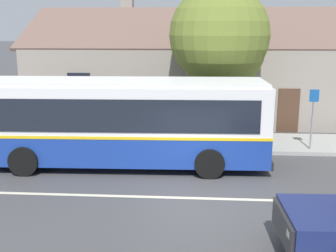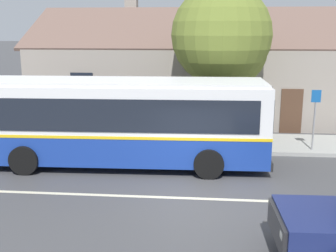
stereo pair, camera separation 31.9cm
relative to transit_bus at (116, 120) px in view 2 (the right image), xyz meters
name	(u,v)px [view 2 (the right image)]	position (x,y,z in m)	size (l,w,h in m)	color
ground_plane	(194,198)	(2.88, -2.90, -1.66)	(300.00, 300.00, 0.00)	#424244
sidewalk_far	(198,142)	(2.88, 3.10, -1.59)	(60.00, 3.00, 0.15)	#9E9E99
lane_divider_stripe	(194,198)	(2.88, -2.90, -1.66)	(60.00, 0.16, 0.01)	beige
community_building	(224,78)	(4.17, 10.13, 0.39)	(20.62, 9.43, 7.04)	gray
transit_bus	(116,120)	(0.00, 0.00, 0.00)	(10.79, 2.99, 3.09)	navy
bench_by_building	(3,131)	(-5.44, 2.34, -1.09)	(1.74, 0.51, 0.94)	brown
bench_down_street	(96,132)	(-1.45, 2.54, -1.10)	(1.58, 0.51, 0.94)	brown
street_tree_primary	(224,40)	(3.90, 4.14, 2.71)	(4.30, 4.30, 6.72)	#4C3828
bus_stop_sign	(315,113)	(7.41, 2.09, -0.02)	(0.36, 0.07, 2.40)	gray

